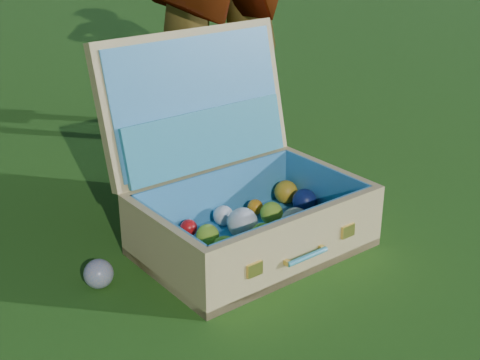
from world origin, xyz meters
name	(u,v)px	position (x,y,z in m)	size (l,w,h in m)	color
ground	(216,240)	(0.00, 0.00, 0.00)	(60.00, 60.00, 0.00)	#215114
stray_ball	(99,274)	(-0.36, -0.09, 0.04)	(0.07, 0.07, 0.07)	#446DB1
suitcase	(234,187)	(0.05, -0.01, 0.16)	(0.68, 0.63, 0.56)	tan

